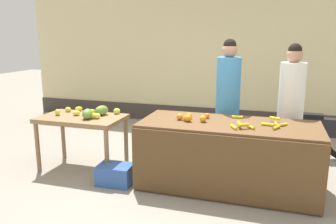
# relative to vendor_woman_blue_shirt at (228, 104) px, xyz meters

# --- Properties ---
(ground_plane) EXTENTS (24.00, 24.00, 0.00)m
(ground_plane) POSITION_rel_vendor_woman_blue_shirt_xyz_m (-0.41, -0.71, -0.93)
(ground_plane) COLOR gray
(market_wall_back) EXTENTS (9.01, 0.23, 3.03)m
(market_wall_back) POSITION_rel_vendor_woman_blue_shirt_xyz_m (-0.41, 2.43, 0.55)
(market_wall_back) COLOR beige
(market_wall_back) RESTS_ON ground
(fruit_stall_counter) EXTENTS (2.19, 0.95, 0.84)m
(fruit_stall_counter) POSITION_rel_vendor_woman_blue_shirt_xyz_m (0.12, -0.72, -0.51)
(fruit_stall_counter) COLOR brown
(fruit_stall_counter) RESTS_ON ground
(side_table_wooden) EXTENTS (1.17, 0.71, 0.77)m
(side_table_wooden) POSITION_rel_vendor_woman_blue_shirt_xyz_m (-1.95, -0.71, -0.26)
(side_table_wooden) COLOR olive
(side_table_wooden) RESTS_ON ground
(banana_bunch_pile) EXTENTS (0.68, 0.61, 0.07)m
(banana_bunch_pile) POSITION_rel_vendor_woman_blue_shirt_xyz_m (0.47, -0.75, -0.07)
(banana_bunch_pile) COLOR yellow
(banana_bunch_pile) RESTS_ON fruit_stall_counter
(orange_pile) EXTENTS (0.39, 0.33, 0.09)m
(orange_pile) POSITION_rel_vendor_woman_blue_shirt_xyz_m (-0.35, -0.73, -0.05)
(orange_pile) COLOR orange
(orange_pile) RESTS_ON fruit_stall_counter
(mango_papaya_pile) EXTENTS (0.88, 0.59, 0.14)m
(mango_papaya_pile) POSITION_rel_vendor_woman_blue_shirt_xyz_m (-1.82, -0.65, -0.10)
(mango_papaya_pile) COLOR yellow
(mango_papaya_pile) RESTS_ON side_table_wooden
(vendor_woman_blue_shirt) EXTENTS (0.34, 0.34, 1.85)m
(vendor_woman_blue_shirt) POSITION_rel_vendor_woman_blue_shirt_xyz_m (0.00, 0.00, 0.00)
(vendor_woman_blue_shirt) COLOR #33333D
(vendor_woman_blue_shirt) RESTS_ON ground
(vendor_woman_white_shirt) EXTENTS (0.34, 0.34, 1.79)m
(vendor_woman_white_shirt) POSITION_rel_vendor_woman_blue_shirt_xyz_m (0.85, 0.02, -0.03)
(vendor_woman_white_shirt) COLOR #33333D
(vendor_woman_white_shirt) RESTS_ON ground
(parked_motorcycle) EXTENTS (1.60, 0.18, 0.88)m
(parked_motorcycle) POSITION_rel_vendor_woman_blue_shirt_xyz_m (1.25, 0.77, -0.53)
(parked_motorcycle) COLOR black
(parked_motorcycle) RESTS_ON ground
(produce_crate) EXTENTS (0.46, 0.34, 0.26)m
(produce_crate) POSITION_rel_vendor_woman_blue_shirt_xyz_m (-1.28, -1.07, -0.80)
(produce_crate) COLOR #3359A5
(produce_crate) RESTS_ON ground
(produce_sack) EXTENTS (0.42, 0.45, 0.59)m
(produce_sack) POSITION_rel_vendor_woman_blue_shirt_xyz_m (-1.11, -0.04, -0.64)
(produce_sack) COLOR tan
(produce_sack) RESTS_ON ground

